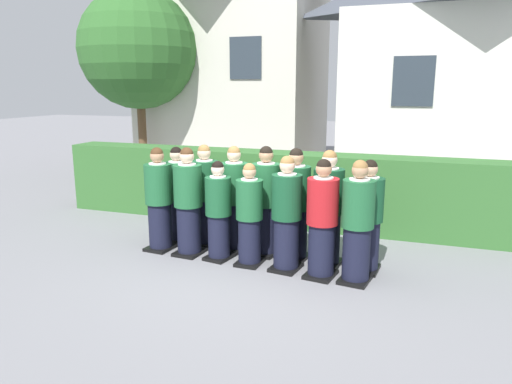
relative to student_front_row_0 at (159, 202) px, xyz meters
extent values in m
plane|color=slate|center=(1.61, -0.14, -0.80)|extent=(60.00, 60.00, 0.00)
cylinder|color=black|center=(0.00, 0.00, -0.41)|extent=(0.37, 0.37, 0.77)
cube|color=black|center=(0.00, 0.00, -0.77)|extent=(0.43, 0.51, 0.05)
cylinder|color=#1E5B33|center=(0.00, 0.00, 0.29)|extent=(0.43, 0.43, 0.63)
cylinder|color=white|center=(0.00, 0.00, 0.61)|extent=(0.27, 0.27, 0.03)
cube|color=navy|center=(0.02, 0.21, 0.42)|extent=(0.04, 0.02, 0.28)
sphere|color=tan|center=(0.00, 0.00, 0.74)|extent=(0.22, 0.22, 0.22)
sphere|color=#472D19|center=(0.00, 0.00, 0.77)|extent=(0.20, 0.20, 0.20)
cylinder|color=black|center=(0.55, -0.05, -0.40)|extent=(0.37, 0.37, 0.78)
cube|color=black|center=(0.55, -0.05, -0.77)|extent=(0.43, 0.52, 0.05)
cylinder|color=#1E5B33|center=(0.55, -0.05, 0.31)|extent=(0.44, 0.44, 0.65)
cylinder|color=white|center=(0.55, -0.05, 0.64)|extent=(0.27, 0.27, 0.03)
cube|color=#236038|center=(0.57, 0.16, 0.44)|extent=(0.04, 0.02, 0.28)
sphere|color=beige|center=(0.55, -0.05, 0.76)|extent=(0.22, 0.22, 0.22)
sphere|color=#472D19|center=(0.55, -0.05, 0.80)|extent=(0.20, 0.20, 0.20)
cube|color=white|center=(0.57, 0.23, 0.21)|extent=(0.15, 0.02, 0.20)
cylinder|color=black|center=(1.08, -0.10, -0.45)|extent=(0.33, 0.33, 0.70)
cube|color=black|center=(1.08, -0.10, -0.77)|extent=(0.42, 0.49, 0.05)
cylinder|color=#19512D|center=(1.08, -0.10, 0.19)|extent=(0.40, 0.40, 0.58)
cylinder|color=white|center=(1.08, -0.10, 0.49)|extent=(0.25, 0.25, 0.03)
cube|color=#236038|center=(1.11, 0.09, 0.31)|extent=(0.04, 0.02, 0.25)
sphere|color=beige|center=(1.08, -0.10, 0.60)|extent=(0.20, 0.20, 0.20)
sphere|color=black|center=(1.08, -0.10, 0.64)|extent=(0.18, 0.18, 0.18)
cylinder|color=black|center=(1.60, -0.16, -0.44)|extent=(0.34, 0.34, 0.70)
cube|color=black|center=(1.60, -0.16, -0.77)|extent=(0.37, 0.45, 0.05)
cylinder|color=#1E5B33|center=(1.60, -0.16, 0.20)|extent=(0.40, 0.40, 0.58)
cylinder|color=white|center=(1.60, -0.16, 0.49)|extent=(0.25, 0.25, 0.03)
cube|color=gold|center=(1.61, 0.03, 0.31)|extent=(0.04, 0.01, 0.26)
sphere|color=tan|center=(1.60, -0.16, 0.61)|extent=(0.20, 0.20, 0.20)
sphere|color=olive|center=(1.60, -0.16, 0.64)|extent=(0.18, 0.18, 0.18)
cube|color=white|center=(1.61, 0.10, 0.11)|extent=(0.15, 0.01, 0.20)
cylinder|color=black|center=(2.17, -0.18, -0.41)|extent=(0.37, 0.37, 0.77)
cube|color=black|center=(2.17, -0.18, -0.77)|extent=(0.45, 0.52, 0.05)
cylinder|color=#144728|center=(2.17, -0.18, 0.29)|extent=(0.43, 0.43, 0.63)
cylinder|color=white|center=(2.17, -0.18, 0.61)|extent=(0.27, 0.27, 0.03)
cube|color=#236038|center=(2.20, 0.03, 0.41)|extent=(0.04, 0.02, 0.28)
sphere|color=beige|center=(2.17, -0.18, 0.73)|extent=(0.22, 0.22, 0.22)
sphere|color=olive|center=(2.17, -0.18, 0.77)|extent=(0.20, 0.20, 0.20)
cube|color=white|center=(2.21, 0.10, 0.19)|extent=(0.15, 0.03, 0.20)
cylinder|color=black|center=(2.70, -0.27, -0.41)|extent=(0.37, 0.37, 0.76)
cube|color=black|center=(2.70, -0.27, -0.77)|extent=(0.45, 0.53, 0.05)
cylinder|color=#AD191E|center=(2.70, -0.27, 0.28)|extent=(0.43, 0.43, 0.63)
cylinder|color=white|center=(2.70, -0.27, 0.60)|extent=(0.27, 0.27, 0.03)
cube|color=gold|center=(2.73, -0.07, 0.41)|extent=(0.04, 0.02, 0.28)
sphere|color=tan|center=(2.70, -0.27, 0.73)|extent=(0.22, 0.22, 0.22)
sphere|color=black|center=(2.70, -0.27, 0.76)|extent=(0.20, 0.20, 0.20)
cylinder|color=black|center=(3.18, -0.29, -0.41)|extent=(0.37, 0.37, 0.77)
cube|color=black|center=(3.18, -0.29, -0.77)|extent=(0.45, 0.53, 0.05)
cylinder|color=#1E5B33|center=(3.18, -0.29, 0.29)|extent=(0.44, 0.44, 0.64)
cylinder|color=white|center=(3.18, -0.29, 0.62)|extent=(0.27, 0.27, 0.03)
cube|color=#236038|center=(3.21, -0.08, 0.42)|extent=(0.04, 0.02, 0.28)
sphere|color=tan|center=(3.18, -0.29, 0.74)|extent=(0.22, 0.22, 0.22)
sphere|color=olive|center=(3.18, -0.29, 0.78)|extent=(0.20, 0.20, 0.20)
cylinder|color=black|center=(0.07, 0.49, -0.42)|extent=(0.36, 0.36, 0.75)
cube|color=black|center=(0.07, 0.49, -0.77)|extent=(0.43, 0.51, 0.05)
cylinder|color=#19512D|center=(0.07, 0.49, 0.26)|extent=(0.42, 0.42, 0.62)
cylinder|color=white|center=(0.07, 0.49, 0.57)|extent=(0.26, 0.26, 0.03)
cube|color=navy|center=(0.09, 0.69, 0.38)|extent=(0.04, 0.02, 0.27)
sphere|color=beige|center=(0.07, 0.49, 0.69)|extent=(0.21, 0.21, 0.21)
sphere|color=black|center=(0.07, 0.49, 0.73)|extent=(0.19, 0.19, 0.19)
cube|color=white|center=(0.10, 0.76, 0.17)|extent=(0.15, 0.03, 0.20)
cylinder|color=black|center=(0.59, 0.48, -0.41)|extent=(0.37, 0.37, 0.77)
cube|color=black|center=(0.59, 0.48, -0.77)|extent=(0.40, 0.49, 0.05)
cylinder|color=#19512D|center=(0.59, 0.48, 0.30)|extent=(0.44, 0.44, 0.64)
cylinder|color=white|center=(0.59, 0.48, 0.62)|extent=(0.27, 0.27, 0.03)
cube|color=#236038|center=(0.59, 0.69, 0.43)|extent=(0.04, 0.01, 0.28)
sphere|color=beige|center=(0.59, 0.48, 0.75)|extent=(0.22, 0.22, 0.22)
sphere|color=olive|center=(0.59, 0.48, 0.79)|extent=(0.20, 0.20, 0.20)
cylinder|color=black|center=(1.14, 0.39, -0.41)|extent=(0.37, 0.37, 0.78)
cube|color=black|center=(1.14, 0.39, -0.77)|extent=(0.47, 0.55, 0.05)
cylinder|color=#1E5B33|center=(1.14, 0.39, 0.30)|extent=(0.44, 0.44, 0.64)
cylinder|color=white|center=(1.14, 0.39, 0.63)|extent=(0.27, 0.27, 0.03)
cube|color=gold|center=(1.18, 0.59, 0.43)|extent=(0.04, 0.02, 0.28)
sphere|color=beige|center=(1.14, 0.39, 0.76)|extent=(0.22, 0.22, 0.22)
sphere|color=olive|center=(1.14, 0.39, 0.79)|extent=(0.20, 0.20, 0.20)
cube|color=white|center=(1.19, 0.66, 0.21)|extent=(0.15, 0.03, 0.20)
cylinder|color=black|center=(1.69, 0.36, -0.40)|extent=(0.38, 0.38, 0.79)
cube|color=black|center=(1.69, 0.36, -0.77)|extent=(0.48, 0.55, 0.05)
cylinder|color=#1E5B33|center=(1.69, 0.36, 0.32)|extent=(0.45, 0.45, 0.65)
cylinder|color=white|center=(1.69, 0.36, 0.65)|extent=(0.28, 0.28, 0.03)
cube|color=#236038|center=(1.72, 0.56, 0.45)|extent=(0.04, 0.02, 0.29)
sphere|color=tan|center=(1.69, 0.36, 0.78)|extent=(0.22, 0.22, 0.22)
sphere|color=black|center=(1.69, 0.36, 0.82)|extent=(0.21, 0.21, 0.21)
cylinder|color=black|center=(2.17, 0.29, -0.40)|extent=(0.38, 0.38, 0.79)
cube|color=black|center=(2.17, 0.29, -0.77)|extent=(0.46, 0.54, 0.05)
cylinder|color=#19512D|center=(2.17, 0.29, 0.32)|extent=(0.45, 0.45, 0.65)
cylinder|color=white|center=(2.17, 0.29, 0.65)|extent=(0.28, 0.28, 0.03)
cube|color=navy|center=(2.20, 0.50, 0.45)|extent=(0.04, 0.02, 0.29)
sphere|color=tan|center=(2.17, 0.29, 0.78)|extent=(0.22, 0.22, 0.22)
sphere|color=black|center=(2.17, 0.29, 0.82)|extent=(0.21, 0.21, 0.21)
cube|color=white|center=(2.21, 0.57, 0.22)|extent=(0.15, 0.03, 0.20)
cylinder|color=black|center=(2.69, 0.21, -0.40)|extent=(0.38, 0.38, 0.79)
cube|color=black|center=(2.69, 0.21, -0.77)|extent=(0.44, 0.53, 0.05)
cylinder|color=#144728|center=(2.69, 0.21, 0.32)|extent=(0.45, 0.45, 0.65)
cylinder|color=white|center=(2.69, 0.21, 0.65)|extent=(0.28, 0.28, 0.03)
cube|color=#236038|center=(2.71, 0.42, 0.45)|extent=(0.04, 0.02, 0.29)
sphere|color=beige|center=(2.69, 0.21, 0.78)|extent=(0.22, 0.22, 0.22)
sphere|color=olive|center=(2.69, 0.21, 0.82)|extent=(0.21, 0.21, 0.21)
cylinder|color=black|center=(3.26, 0.16, -0.42)|extent=(0.36, 0.36, 0.74)
cube|color=black|center=(3.26, 0.16, -0.77)|extent=(0.41, 0.49, 0.05)
cylinder|color=#144728|center=(3.26, 0.16, 0.26)|extent=(0.42, 0.42, 0.61)
cylinder|color=white|center=(3.26, 0.16, 0.57)|extent=(0.26, 0.26, 0.03)
cube|color=#236038|center=(3.28, 0.36, 0.38)|extent=(0.04, 0.01, 0.27)
sphere|color=tan|center=(3.26, 0.16, 0.69)|extent=(0.21, 0.21, 0.21)
sphere|color=black|center=(3.26, 0.16, 0.73)|extent=(0.19, 0.19, 0.19)
cube|color=#33662D|center=(1.61, 2.07, -0.10)|extent=(9.41, 0.70, 1.39)
cube|color=beige|center=(-1.86, 8.12, 1.90)|extent=(5.05, 4.40, 5.38)
cube|color=#2D3842|center=(-3.00, 5.91, 2.54)|extent=(0.90, 0.04, 1.10)
cube|color=#2D3842|center=(-0.73, 5.91, 2.54)|extent=(0.90, 0.04, 1.10)
cube|color=silver|center=(5.02, 6.73, 1.39)|extent=(6.23, 3.44, 4.37)
cube|color=#2D3842|center=(3.61, 4.99, 1.91)|extent=(0.90, 0.04, 1.10)
cylinder|color=brown|center=(-3.77, 5.49, 0.23)|extent=(0.24, 0.24, 2.06)
sphere|color=#2D6028|center=(-3.77, 5.49, 2.81)|extent=(3.29, 3.29, 3.29)
camera|label=1|loc=(3.93, -6.50, 1.81)|focal=33.57mm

